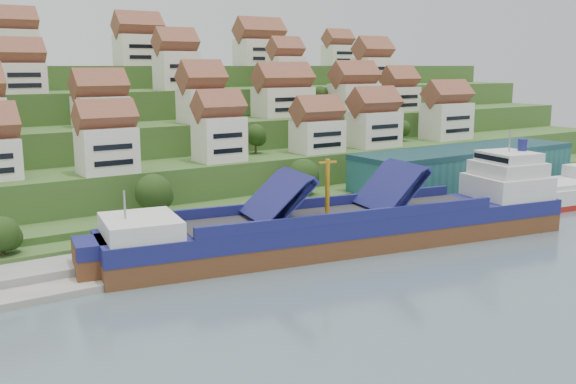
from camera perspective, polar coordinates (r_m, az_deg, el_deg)
ground at (r=110.26m, az=4.22°, el=-5.24°), size 300.00×300.00×0.00m
quay at (r=133.52m, az=7.02°, el=-1.89°), size 180.00×14.00×2.20m
hillside at (r=198.82m, az=-14.52°, el=4.92°), size 260.00×128.00×31.00m
hillside_village at (r=157.64m, az=-9.17°, el=8.52°), size 157.40×62.37×28.68m
hillside_trees at (r=138.39m, az=-10.70°, el=4.75°), size 145.25×62.44×29.85m
warehouse at (r=156.18m, az=15.52°, el=1.97°), size 60.00×15.00×10.00m
flagpole at (r=127.44m, az=7.91°, el=0.12°), size 1.28×0.16×8.00m
cargo_ship at (r=112.98m, az=6.51°, el=-3.02°), size 85.77×27.64×18.89m
second_ship at (r=158.99m, az=23.55°, el=-0.04°), size 32.71×15.92×9.10m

